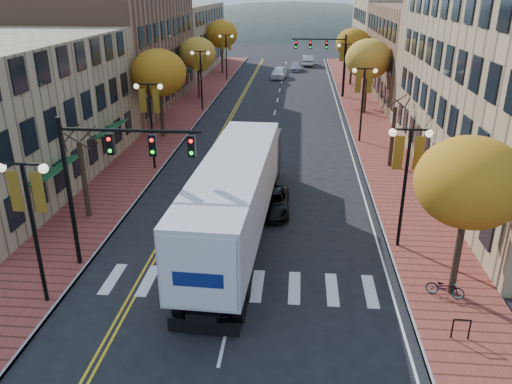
% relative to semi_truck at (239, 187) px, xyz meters
% --- Properties ---
extents(ground, '(200.00, 200.00, 0.00)m').
position_rel_semi_truck_xyz_m(ground, '(0.44, -6.85, -2.61)').
color(ground, black).
rests_on(ground, ground).
extents(sidewalk_left, '(4.00, 85.00, 0.15)m').
position_rel_semi_truck_xyz_m(sidewalk_left, '(-8.56, 25.65, -2.53)').
color(sidewalk_left, brown).
rests_on(sidewalk_left, ground).
extents(sidewalk_right, '(4.00, 85.00, 0.15)m').
position_rel_semi_truck_xyz_m(sidewalk_right, '(9.44, 25.65, -2.53)').
color(sidewalk_right, brown).
rests_on(sidewalk_right, ground).
extents(building_left_mid, '(12.00, 24.00, 11.00)m').
position_rel_semi_truck_xyz_m(building_left_mid, '(-16.56, 29.15, 2.89)').
color(building_left_mid, brown).
rests_on(building_left_mid, ground).
extents(building_left_far, '(12.00, 26.00, 9.50)m').
position_rel_semi_truck_xyz_m(building_left_far, '(-16.56, 54.15, 2.14)').
color(building_left_far, '#9E8966').
rests_on(building_left_far, ground).
extents(building_right_mid, '(15.00, 24.00, 10.00)m').
position_rel_semi_truck_xyz_m(building_right_mid, '(18.94, 35.15, 2.39)').
color(building_right_mid, brown).
rests_on(building_right_mid, ground).
extents(building_right_far, '(15.00, 20.00, 11.00)m').
position_rel_semi_truck_xyz_m(building_right_far, '(18.94, 57.15, 2.89)').
color(building_right_far, '#9E8966').
rests_on(building_right_far, ground).
extents(tree_left_a, '(0.28, 0.28, 4.20)m').
position_rel_semi_truck_xyz_m(tree_left_a, '(-8.56, 1.15, -0.36)').
color(tree_left_a, '#382619').
rests_on(tree_left_a, sidewalk_left).
extents(tree_left_b, '(4.48, 4.48, 7.21)m').
position_rel_semi_truck_xyz_m(tree_left_b, '(-8.56, 17.15, 2.84)').
color(tree_left_b, '#382619').
rests_on(tree_left_b, sidewalk_left).
extents(tree_left_c, '(4.16, 4.16, 6.69)m').
position_rel_semi_truck_xyz_m(tree_left_c, '(-8.56, 33.15, 2.45)').
color(tree_left_c, '#382619').
rests_on(tree_left_c, sidewalk_left).
extents(tree_left_d, '(4.61, 4.61, 7.42)m').
position_rel_semi_truck_xyz_m(tree_left_d, '(-8.56, 51.15, 2.99)').
color(tree_left_d, '#382619').
rests_on(tree_left_d, sidewalk_left).
extents(tree_right_a, '(4.16, 4.16, 6.69)m').
position_rel_semi_truck_xyz_m(tree_right_a, '(9.44, -4.85, 2.45)').
color(tree_right_a, '#382619').
rests_on(tree_right_a, sidewalk_right).
extents(tree_right_b, '(0.28, 0.28, 4.20)m').
position_rel_semi_truck_xyz_m(tree_right_b, '(9.44, 11.15, -0.36)').
color(tree_right_b, '#382619').
rests_on(tree_right_b, sidewalk_right).
extents(tree_right_c, '(4.48, 4.48, 7.21)m').
position_rel_semi_truck_xyz_m(tree_right_c, '(9.44, 27.15, 2.84)').
color(tree_right_c, '#382619').
rests_on(tree_right_c, sidewalk_right).
extents(tree_right_d, '(4.35, 4.35, 7.00)m').
position_rel_semi_truck_xyz_m(tree_right_d, '(9.44, 43.15, 2.68)').
color(tree_right_d, '#382619').
rests_on(tree_right_d, sidewalk_right).
extents(lamp_left_a, '(1.96, 0.36, 6.05)m').
position_rel_semi_truck_xyz_m(lamp_left_a, '(-7.06, -6.85, 1.68)').
color(lamp_left_a, black).
rests_on(lamp_left_a, ground).
extents(lamp_left_b, '(1.96, 0.36, 6.05)m').
position_rel_semi_truck_xyz_m(lamp_left_b, '(-7.06, 9.15, 1.68)').
color(lamp_left_b, black).
rests_on(lamp_left_b, ground).
extents(lamp_left_c, '(1.96, 0.36, 6.05)m').
position_rel_semi_truck_xyz_m(lamp_left_c, '(-7.06, 27.15, 1.68)').
color(lamp_left_c, black).
rests_on(lamp_left_c, ground).
extents(lamp_left_d, '(1.96, 0.36, 6.05)m').
position_rel_semi_truck_xyz_m(lamp_left_d, '(-7.06, 45.15, 1.68)').
color(lamp_left_d, black).
rests_on(lamp_left_d, ground).
extents(lamp_right_a, '(1.96, 0.36, 6.05)m').
position_rel_semi_truck_xyz_m(lamp_right_a, '(7.94, -0.85, 1.68)').
color(lamp_right_a, black).
rests_on(lamp_right_a, ground).
extents(lamp_right_b, '(1.96, 0.36, 6.05)m').
position_rel_semi_truck_xyz_m(lamp_right_b, '(7.94, 17.15, 1.68)').
color(lamp_right_b, black).
rests_on(lamp_right_b, ground).
extents(lamp_right_c, '(1.96, 0.36, 6.05)m').
position_rel_semi_truck_xyz_m(lamp_right_c, '(7.94, 35.15, 1.68)').
color(lamp_right_c, black).
rests_on(lamp_right_c, ground).
extents(traffic_mast_near, '(6.10, 0.35, 7.00)m').
position_rel_semi_truck_xyz_m(traffic_mast_near, '(-5.04, -3.85, 2.31)').
color(traffic_mast_near, black).
rests_on(traffic_mast_near, ground).
extents(traffic_mast_far, '(6.10, 0.34, 7.00)m').
position_rel_semi_truck_xyz_m(traffic_mast_far, '(5.92, 35.15, 2.31)').
color(traffic_mast_far, black).
rests_on(traffic_mast_far, ground).
extents(semi_truck, '(3.58, 17.96, 4.46)m').
position_rel_semi_truck_xyz_m(semi_truck, '(0.00, 0.00, 0.00)').
color(semi_truck, black).
rests_on(semi_truck, ground).
extents(navy_sedan, '(1.81, 4.69, 1.52)m').
position_rel_semi_truck_xyz_m(navy_sedan, '(-0.06, -5.28, -1.85)').
color(navy_sedan, black).
rests_on(navy_sedan, ground).
extents(black_suv, '(2.11, 4.38, 1.20)m').
position_rel_semi_truck_xyz_m(black_suv, '(1.51, 2.85, -2.01)').
color(black_suv, black).
rests_on(black_suv, ground).
extents(car_far_white, '(2.31, 4.84, 1.60)m').
position_rel_semi_truck_xyz_m(car_far_white, '(-0.06, 47.72, -1.81)').
color(car_far_white, white).
rests_on(car_far_white, ground).
extents(car_far_silver, '(1.77, 4.22, 1.22)m').
position_rel_semi_truck_xyz_m(car_far_silver, '(2.24, 54.70, -2.00)').
color(car_far_silver, '#A2A2A9').
rests_on(car_far_silver, ground).
extents(car_far_oncoming, '(1.98, 5.04, 1.63)m').
position_rel_semi_truck_xyz_m(car_far_oncoming, '(4.18, 60.29, -1.79)').
color(car_far_oncoming, '#B3B4BB').
rests_on(car_far_oncoming, ground).
extents(bicycle, '(1.60, 0.99, 0.80)m').
position_rel_semi_truck_xyz_m(bicycle, '(9.09, -5.14, -2.06)').
color(bicycle, gray).
rests_on(bicycle, sidewalk_right).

